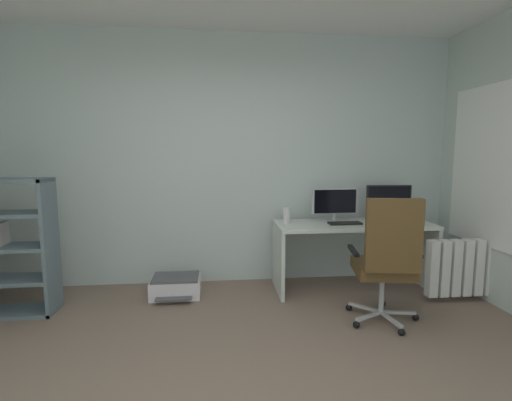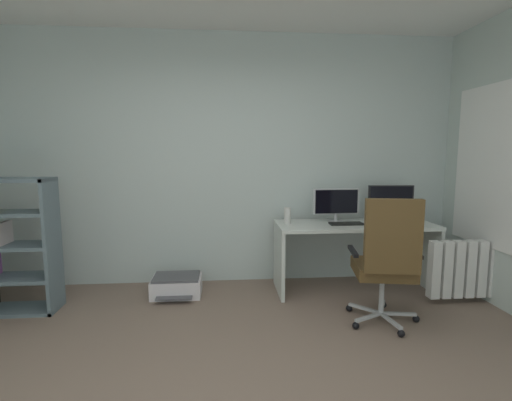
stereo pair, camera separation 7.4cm
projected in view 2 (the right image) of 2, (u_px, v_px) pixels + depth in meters
wall_back at (225, 160)px, 4.19m from camera, size 5.12×0.10×2.74m
window_pane at (498, 167)px, 3.53m from camera, size 0.01×1.10×1.48m
window_frame at (497, 167)px, 3.53m from camera, size 0.02×1.18×1.56m
desk at (354, 240)px, 3.96m from camera, size 1.64×0.61×0.72m
monitor_main at (336, 203)px, 3.98m from camera, size 0.50×0.18×0.36m
monitor_secondary at (391, 201)px, 4.03m from camera, size 0.48×0.18×0.39m
keyboard at (346, 224)px, 3.87m from camera, size 0.34×0.13×0.02m
computer_mouse at (374, 223)px, 3.88m from camera, size 0.08×0.11×0.03m
desktop_speaker at (287, 216)px, 3.91m from camera, size 0.07×0.07×0.17m
office_chair at (387, 259)px, 3.09m from camera, size 0.63×0.63×1.11m
printer at (177, 285)px, 3.86m from camera, size 0.50×0.46×0.20m
radiator at (480, 268)px, 3.64m from camera, size 1.03×0.10×0.56m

